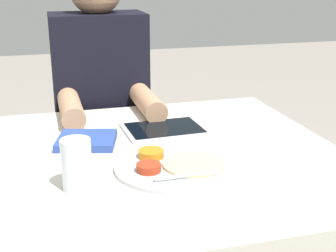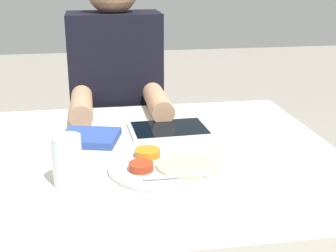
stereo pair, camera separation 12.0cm
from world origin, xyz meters
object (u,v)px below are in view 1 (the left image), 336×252
Objects in this scene: tablet_device at (164,129)px; drinking_glass at (77,165)px; thali_tray at (173,166)px; red_notebook at (87,141)px; person_diner at (103,143)px.

tablet_device is 0.42m from drinking_glass.
thali_tray reaches higher than tablet_device.
drinking_glass reaches higher than tablet_device.
thali_tray is at bearing -100.91° from tablet_device.
tablet_device is at bearing 79.09° from thali_tray.
tablet_device is (0.23, 0.05, -0.00)m from red_notebook.
red_notebook is at bearing 80.02° from drinking_glass.
red_notebook is at bearing -167.63° from tablet_device.
person_diner is at bearing 78.50° from drinking_glass.
red_notebook is 0.76× the size of tablet_device.
drinking_glass is at bearing -131.16° from tablet_device.
tablet_device is 0.46m from person_diner.
thali_tray is 1.51× the size of red_notebook.
tablet_device is 0.19× the size of person_diner.
drinking_glass reaches higher than thali_tray.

